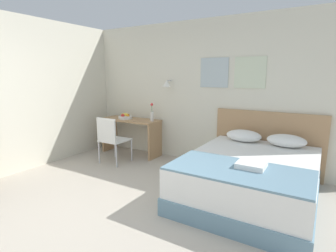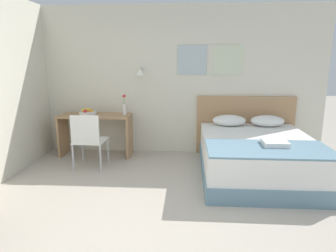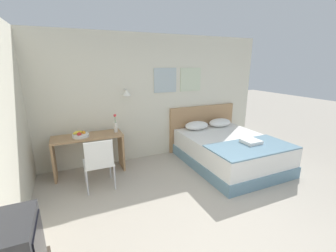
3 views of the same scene
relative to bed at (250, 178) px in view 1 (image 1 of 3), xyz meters
name	(u,v)px [view 1 (image 1 of 3)]	position (x,y,z in m)	size (l,w,h in m)	color
ground_plane	(84,231)	(-1.33, -1.71, -0.29)	(24.00, 24.00, 0.00)	#B2A899
wall_back	(197,93)	(-1.33, 1.12, 1.04)	(5.45, 0.31, 2.65)	beige
bed	(250,178)	(0.00, 0.00, 0.00)	(1.63, 2.07, 0.59)	#66899E
headboard	(267,143)	(0.00, 1.06, 0.24)	(1.75, 0.06, 1.07)	#A87F56
pillow_left	(244,136)	(-0.32, 0.80, 0.39)	(0.57, 0.37, 0.19)	white
pillow_right	(286,141)	(0.32, 0.80, 0.39)	(0.57, 0.37, 0.19)	white
throw_blanket	(238,170)	(0.00, -0.60, 0.31)	(1.58, 0.83, 0.02)	#66899E
folded_towel_near_foot	(251,165)	(0.11, -0.46, 0.35)	(0.32, 0.31, 0.06)	white
desk	(131,129)	(-2.70, 0.80, 0.24)	(1.27, 0.49, 0.75)	#A87F56
desk_chair	(111,137)	(-2.60, 0.09, 0.23)	(0.48, 0.48, 0.89)	white
fruit_bowl	(125,117)	(-2.82, 0.77, 0.50)	(0.30, 0.30, 0.11)	silver
flower_vase	(152,115)	(-2.16, 0.81, 0.60)	(0.07, 0.07, 0.36)	silver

